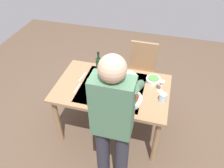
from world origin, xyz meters
name	(u,v)px	position (x,y,z in m)	size (l,w,h in m)	color
ground_plane	(112,128)	(0.00, 0.00, 0.00)	(6.00, 6.00, 0.00)	brown
dining_table	(112,93)	(0.00, 0.00, 0.68)	(1.37, 0.85, 0.77)	#93704C
chair_near	(142,68)	(-0.25, -0.81, 0.53)	(0.40, 0.40, 0.91)	brown
person_server	(113,122)	(-0.19, 0.68, 0.96)	(0.42, 0.61, 1.69)	#2D2D38
wine_bottle	(99,65)	(0.24, -0.26, 0.88)	(0.07, 0.07, 0.30)	black
wine_glass_left	(161,84)	(-0.57, -0.08, 0.87)	(0.07, 0.07, 0.15)	white
water_cup_near_left	(120,84)	(-0.09, -0.03, 0.81)	(0.06, 0.06, 0.09)	silver
water_cup_near_right	(163,98)	(-0.61, 0.08, 0.82)	(0.08, 0.08, 0.11)	silver
serving_bowl_pasta	(129,99)	(-0.24, 0.18, 0.80)	(0.30, 0.30, 0.07)	silver
side_bowl_salad	(153,80)	(-0.47, -0.23, 0.80)	(0.18, 0.18, 0.07)	silver
dinner_plate_near	(99,85)	(0.16, 0.02, 0.77)	(0.23, 0.23, 0.01)	silver
dinner_plate_far	(128,76)	(-0.14, -0.26, 0.77)	(0.23, 0.23, 0.01)	silver
table_knife	(83,76)	(0.41, -0.11, 0.77)	(0.01, 0.20, 0.01)	silver
table_fork	(77,88)	(0.40, 0.13, 0.77)	(0.01, 0.18, 0.01)	silver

